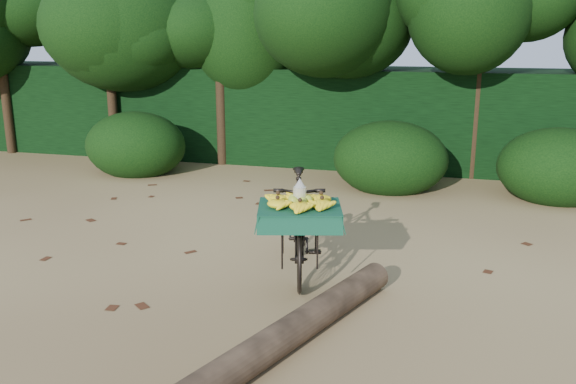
# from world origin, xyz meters

# --- Properties ---
(ground) EXTENTS (80.00, 80.00, 0.00)m
(ground) POSITION_xyz_m (0.00, 0.00, 0.00)
(ground) COLOR tan
(ground) RESTS_ON ground
(vendor_bicycle) EXTENTS (1.07, 1.90, 1.07)m
(vendor_bicycle) POSITION_xyz_m (0.96, 0.51, 0.55)
(vendor_bicycle) COLOR black
(vendor_bicycle) RESTS_ON ground
(fallen_log) EXTENTS (1.53, 3.47, 0.26)m
(fallen_log) POSITION_xyz_m (1.15, -1.36, 0.13)
(fallen_log) COLOR brown
(fallen_log) RESTS_ON ground
(hedge_backdrop) EXTENTS (26.00, 1.80, 1.80)m
(hedge_backdrop) POSITION_xyz_m (0.00, 6.30, 0.90)
(hedge_backdrop) COLOR black
(hedge_backdrop) RESTS_ON ground
(tree_row) EXTENTS (14.50, 2.00, 4.00)m
(tree_row) POSITION_xyz_m (-0.65, 5.50, 2.00)
(tree_row) COLOR black
(tree_row) RESTS_ON ground
(bush_clumps) EXTENTS (8.80, 1.70, 0.90)m
(bush_clumps) POSITION_xyz_m (0.50, 4.30, 0.45)
(bush_clumps) COLOR black
(bush_clumps) RESTS_ON ground
(leaf_litter) EXTENTS (7.00, 7.30, 0.01)m
(leaf_litter) POSITION_xyz_m (0.00, 0.65, 0.01)
(leaf_litter) COLOR #472313
(leaf_litter) RESTS_ON ground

